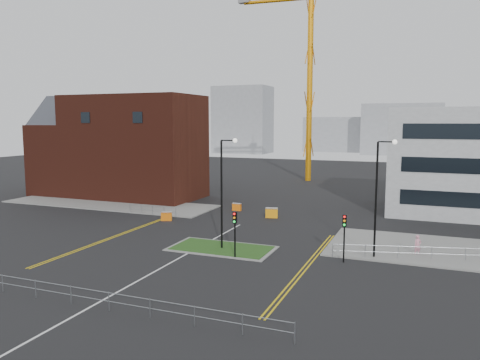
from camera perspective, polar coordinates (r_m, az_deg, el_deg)
The scene contains 25 objects.
ground at distance 33.40m, azimuth -11.14°, elevation -11.33°, with size 200.00×200.00×0.00m, color black.
pavement_left at distance 62.12m, azimuth -15.68°, elevation -2.80°, with size 28.00×8.00×0.12m, color slate.
island_kerb at distance 39.21m, azimuth -2.23°, elevation -8.34°, with size 8.60×4.60×0.08m, color slate.
grass_island at distance 39.20m, azimuth -2.23°, elevation -8.31°, with size 8.00×4.00×0.12m, color #254617.
brick_building at distance 67.92m, azimuth -14.80°, elevation 3.83°, with size 24.20×10.07×14.24m.
tower_crane at distance 84.29m, azimuth 12.76°, elevation 17.13°, with size 52.96×4.23×36.66m.
streetlamp_island at distance 38.04m, azimuth -1.97°, elevation -0.55°, with size 1.46×0.36×9.18m.
streetlamp_right_near at distance 37.00m, azimuth 16.62°, elevation -1.06°, with size 1.46×0.36×9.18m.
traffic_light_island at distance 36.02m, azimuth -0.64°, elevation -5.58°, with size 0.28×0.33×3.65m.
traffic_light_right at distance 35.80m, azimuth 12.61°, elevation -5.84°, with size 0.28×0.33×3.65m.
railing_front at distance 28.59m, azimuth -17.88°, elevation -13.10°, with size 24.05×0.05×1.10m.
railing_left at distance 53.68m, azimuth -10.63°, elevation -3.45°, with size 6.05×0.05×1.10m.
railing_right at distance 39.36m, azimuth 25.80°, elevation -7.88°, with size 19.05×5.05×1.10m.
centre_line at distance 35.00m, azimuth -9.34°, elevation -10.41°, with size 0.15×30.00×0.01m, color silver.
yellow_left_a at distance 46.25m, azimuth -13.83°, elevation -6.18°, with size 0.12×24.00×0.01m, color gold.
yellow_left_b at distance 46.08m, azimuth -13.52°, elevation -6.22°, with size 0.12×24.00×0.01m, color gold.
yellow_right_a at distance 35.06m, azimuth 7.86°, elevation -10.35°, with size 0.12×20.00×0.01m, color gold.
yellow_right_b at distance 35.00m, azimuth 8.35°, elevation -10.39°, with size 0.12×20.00×0.01m, color gold.
skyline_a at distance 157.35m, azimuth 0.34°, elevation 7.34°, with size 18.00×12.00×22.00m, color gray.
skyline_b at distance 156.71m, azimuth 19.12°, elevation 5.85°, with size 24.00×12.00×16.00m, color gray.
skyline_d at distance 168.50m, azimuth 13.11°, elevation 5.44°, with size 30.00×12.00×12.00m, color gray.
pedestrian at distance 39.69m, azimuth 20.84°, elevation -7.45°, with size 0.60×0.39×1.65m, color pink.
barrier_left at distance 50.51m, azimuth -8.95°, elevation -4.35°, with size 1.18×0.78×0.95m.
barrier_mid at distance 55.44m, azimuth -0.40°, elevation -3.26°, with size 1.07×0.38×0.89m.
barrier_right at distance 51.44m, azimuth 3.87°, elevation -3.96°, with size 1.39×0.76×1.11m.
Camera 1 is at (17.37, -26.51, 10.51)m, focal length 35.00 mm.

